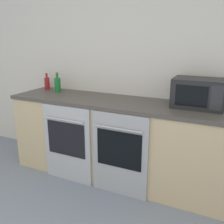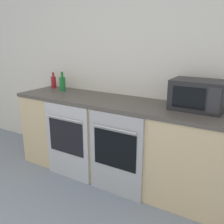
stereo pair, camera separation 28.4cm
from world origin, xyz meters
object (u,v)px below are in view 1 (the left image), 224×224
microwave (198,93)px  bottle_red (47,83)px  bottle_green (58,84)px  oven_right (119,155)px  oven_left (67,144)px

microwave → bottle_red: 1.96m
bottle_green → bottle_red: bottle_green is taller
bottle_green → oven_right: bearing=-21.8°
oven_left → bottle_green: size_ratio=3.57×
bottle_red → oven_left: bearing=-37.9°
oven_left → bottle_red: (-0.65, 0.50, 0.57)m
oven_left → bottle_green: bearing=134.1°
oven_left → bottle_red: 1.00m
oven_left → bottle_green: bottle_green is taller
oven_right → microwave: bearing=32.1°
microwave → bottle_red: bearing=177.5°
microwave → bottle_red: size_ratio=2.25×
bottle_red → bottle_green: bearing=-18.7°
oven_right → oven_left: bearing=180.0°
oven_right → bottle_red: 1.50m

